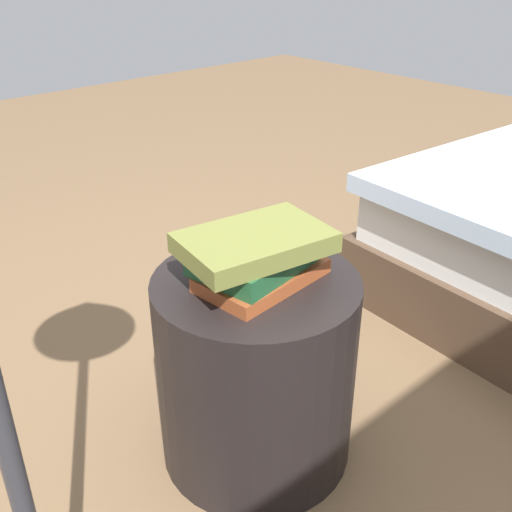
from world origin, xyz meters
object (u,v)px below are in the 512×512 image
book_rust (262,275)px  book_forest (252,258)px  book_olive (255,242)px  side_table (256,369)px

book_rust → book_forest: (0.01, -0.02, 0.04)m
book_forest → book_olive: book_olive is taller
book_rust → book_olive: book_olive is taller
book_olive → book_rust: bearing=-175.4°
book_rust → book_forest: bearing=-58.7°
book_forest → book_olive: (0.01, 0.02, 0.04)m
book_rust → book_olive: 0.09m
side_table → book_olive: bearing=38.6°
book_rust → book_olive: bearing=-9.6°
side_table → book_olive: size_ratio=1.59×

